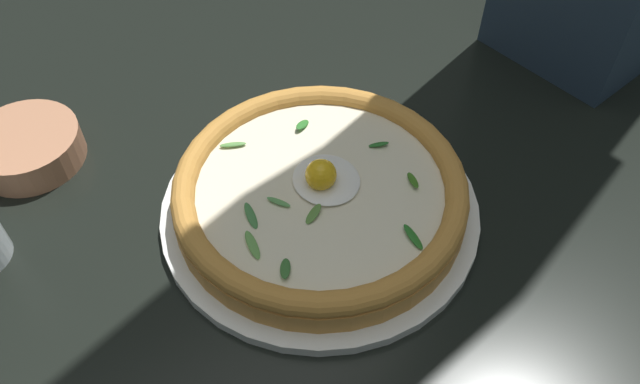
# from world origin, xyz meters

# --- Properties ---
(ground_plane) EXTENTS (2.40, 2.40, 0.03)m
(ground_plane) POSITION_xyz_m (0.00, 0.00, -0.01)
(ground_plane) COLOR black
(ground_plane) RESTS_ON ground
(pizza_plate) EXTENTS (0.33, 0.33, 0.01)m
(pizza_plate) POSITION_xyz_m (-0.03, -0.01, 0.01)
(pizza_plate) COLOR white
(pizza_plate) RESTS_ON ground
(pizza) EXTENTS (0.30, 0.30, 0.06)m
(pizza) POSITION_xyz_m (-0.03, -0.01, 0.03)
(pizza) COLOR #CF8D41
(pizza) RESTS_ON pizza_plate
(side_bowl) EXTENTS (0.12, 0.12, 0.04)m
(side_bowl) POSITION_xyz_m (-0.27, -0.24, 0.02)
(side_bowl) COLOR #B47855
(side_bowl) RESTS_ON ground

